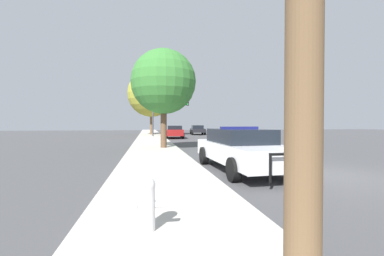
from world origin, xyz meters
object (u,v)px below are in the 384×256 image
car_background_midblock (175,131)px  tree_sidewalk_far (151,93)px  traffic_light (168,108)px  fire_hydrant (146,202)px  car_background_oncoming (198,130)px  police_car (241,148)px  tree_sidewalk_near (164,82)px

car_background_midblock → tree_sidewalk_far: bearing=112.8°
car_background_midblock → traffic_light: bearing=105.3°
fire_hydrant → car_background_midblock: 24.87m
car_background_midblock → car_background_oncoming: bearing=66.9°
car_background_oncoming → tree_sidewalk_far: 8.50m
tree_sidewalk_far → car_background_oncoming: bearing=12.7°
police_car → traffic_light: bearing=-90.5°
police_car → car_background_midblock: size_ratio=1.18×
traffic_light → tree_sidewalk_near: (-1.48, -14.59, 0.72)m
car_background_midblock → tree_sidewalk_far: 8.92m
police_car → traffic_light: size_ratio=1.14×
car_background_oncoming → car_background_midblock: 9.53m
car_background_oncoming → tree_sidewalk_near: tree_sidewalk_near is taller
police_car → tree_sidewalk_near: tree_sidewalk_near is taller
car_background_midblock → tree_sidewalk_near: tree_sidewalk_near is taller
car_background_oncoming → tree_sidewalk_far: bearing=16.9°
tree_sidewalk_far → tree_sidewalk_near: 19.25m
police_car → fire_hydrant: size_ratio=6.92×
fire_hydrant → car_background_midblock: bearing=83.1°
police_car → car_background_oncoming: (4.00, 28.27, -0.04)m
tree_sidewalk_near → fire_hydrant: bearing=-94.7°
tree_sidewalk_near → car_background_oncoming: bearing=73.2°
fire_hydrant → police_car: bearing=56.2°
traffic_light → car_background_oncoming: traffic_light is taller
car_background_midblock → tree_sidewalk_far: (-2.43, 6.99, 4.96)m
fire_hydrant → car_background_oncoming: 33.99m
police_car → car_background_oncoming: size_ratio=1.28×
police_car → car_background_oncoming: police_car is taller
car_background_oncoming → tree_sidewalk_far: tree_sidewalk_far is taller
traffic_light → car_background_midblock: (0.49, -2.40, -2.78)m
police_car → tree_sidewalk_near: size_ratio=0.87×
fire_hydrant → tree_sidewalk_far: (0.57, 31.68, 5.17)m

